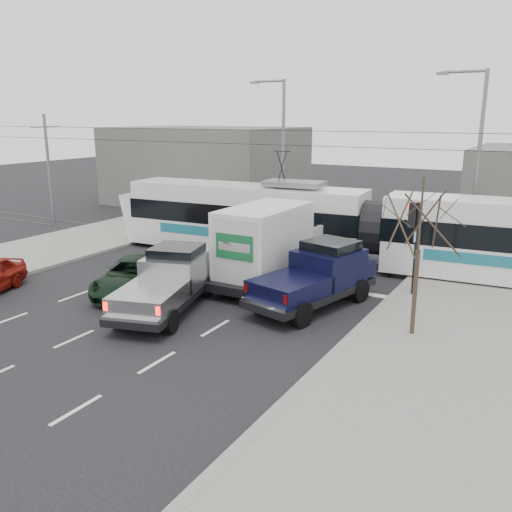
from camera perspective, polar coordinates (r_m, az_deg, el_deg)
The scene contains 14 objects.
ground at distance 19.29m, azimuth -8.51°, elevation -6.57°, with size 120.00×120.00×0.00m, color black.
sidewalk_right at distance 15.76m, azimuth 18.80°, elevation -11.96°, with size 6.00×60.00×0.15m, color gray.
rails at distance 27.42m, azimuth 4.49°, elevation -0.03°, with size 60.00×1.60×0.03m, color #33302D.
building_left at distance 44.19m, azimuth -5.29°, elevation 9.45°, with size 14.00×10.00×6.00m, color #67635D.
bare_tree at distance 17.21m, azimuth 16.92°, elevation 3.51°, with size 2.40×2.40×5.00m.
traffic_signal at distance 21.48m, azimuth 16.27°, elevation 2.81°, with size 0.44×0.44×3.60m.
street_lamp_near at distance 28.35m, azimuth 22.04°, elevation 9.91°, with size 2.38×0.25×9.00m.
street_lamp_far at distance 33.82m, azimuth 2.60°, elevation 11.53°, with size 2.38×0.25×9.00m.
catenary at distance 26.71m, azimuth 4.65°, elevation 8.03°, with size 60.00×0.20×7.00m.
tram at distance 25.40m, azimuth 12.33°, elevation 2.79°, with size 25.83×4.62×5.25m.
silver_pickup at distance 20.09m, azimuth -9.07°, elevation -2.49°, with size 3.61×6.27×2.16m.
box_truck at distance 22.64m, azimuth 1.60°, elevation 1.17°, with size 2.34×6.73×3.36m.
navy_pickup at distance 20.21m, azimuth 6.56°, elevation -2.04°, with size 3.27×5.90×2.35m.
green_car at distance 22.26m, azimuth -12.80°, elevation -2.03°, with size 2.26×4.91×1.36m, color black.
Camera 1 is at (11.32, -14.01, 6.91)m, focal length 38.00 mm.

